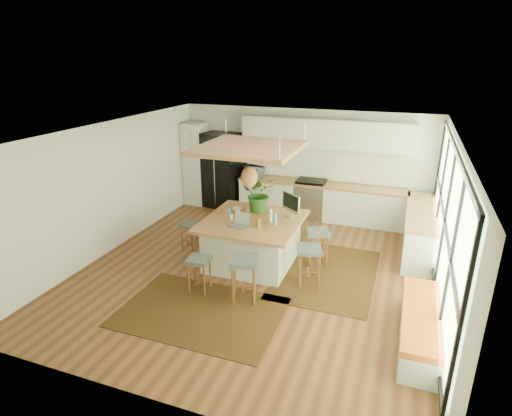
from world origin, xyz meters
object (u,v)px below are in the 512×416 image
at_px(stool_right_back, 317,247).
at_px(microwave, 253,171).
at_px(stool_left_side, 192,236).
at_px(island_plant, 260,197).
at_px(monitor, 291,205).
at_px(fridge, 224,174).
at_px(island, 253,242).
at_px(stool_near_left, 199,273).
at_px(stool_near_right, 244,281).
at_px(laptop, 238,221).
at_px(stool_right_front, 309,266).

distance_m(stool_right_back, microwave, 3.41).
bearing_deg(stool_left_side, island_plant, 18.84).
distance_m(stool_left_side, monitor, 2.24).
bearing_deg(fridge, island, -44.02).
relative_size(stool_near_left, monitor, 1.22).
xyz_separation_m(stool_left_side, microwave, (0.34, 2.81, 0.74)).
xyz_separation_m(stool_left_side, island_plant, (1.36, 0.46, 0.87)).
bearing_deg(stool_right_back, fridge, 141.90).
relative_size(stool_near_left, stool_near_right, 0.83).
distance_m(island, microwave, 3.12).
distance_m(stool_right_back, laptop, 1.74).
distance_m(stool_right_front, laptop, 1.54).
distance_m(island, stool_near_left, 1.42).
xyz_separation_m(fridge, stool_right_front, (3.17, -3.34, -0.57)).
distance_m(stool_near_right, stool_left_side, 2.22).
xyz_separation_m(stool_right_front, stool_left_side, (-2.65, 0.50, 0.00)).
xyz_separation_m(stool_near_left, stool_left_side, (-0.89, 1.38, 0.00)).
bearing_deg(stool_right_back, stool_left_side, -171.61).
bearing_deg(island, monitor, 31.88).
xyz_separation_m(stool_near_right, stool_right_back, (0.88, 1.76, 0.00)).
xyz_separation_m(fridge, stool_near_left, (1.41, -4.23, -0.57)).
height_order(fridge, monitor, fridge).
distance_m(stool_near_right, island_plant, 2.07).
bearing_deg(monitor, laptop, -95.04).
height_order(stool_near_left, microwave, microwave).
bearing_deg(microwave, stool_left_side, -81.62).
distance_m(laptop, microwave, 3.42).
xyz_separation_m(stool_near_right, laptop, (-0.46, 0.89, 0.70)).
bearing_deg(stool_right_back, island_plant, 176.44).
bearing_deg(island_plant, laptop, -95.06).
relative_size(stool_right_front, stool_left_side, 1.14).
xyz_separation_m(island, stool_near_left, (-0.50, -1.32, -0.11)).
distance_m(stool_left_side, island_plant, 1.68).
bearing_deg(stool_near_right, fridge, 118.12).
bearing_deg(island_plant, island, -85.89).
distance_m(stool_right_front, monitor, 1.33).
relative_size(island, monitor, 3.50).
xyz_separation_m(fridge, stool_left_side, (0.52, -2.85, -0.57)).
xyz_separation_m(island, stool_right_back, (1.22, 0.45, -0.11)).
bearing_deg(laptop, monitor, 63.01).
xyz_separation_m(stool_near_right, microwave, (-1.39, 4.19, 0.74)).
height_order(fridge, island, fridge).
bearing_deg(stool_right_front, stool_left_side, 169.41).
relative_size(fridge, stool_near_right, 2.60).
height_order(laptop, microwave, microwave).
relative_size(stool_right_back, stool_left_side, 1.10).
bearing_deg(island, island_plant, 94.11).
height_order(stool_near_left, stool_right_back, stool_right_back).
height_order(island, stool_right_front, island).
xyz_separation_m(stool_near_left, microwave, (-0.55, 4.19, 0.74)).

